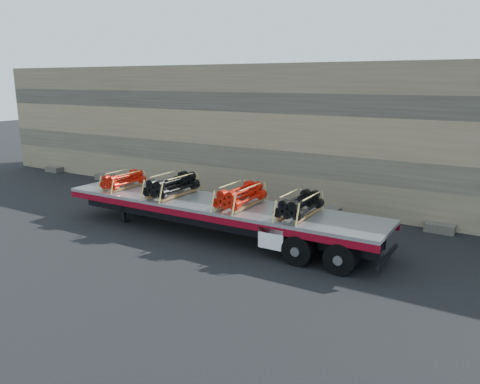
# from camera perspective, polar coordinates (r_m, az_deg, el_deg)

# --- Properties ---
(ground) EXTENTS (120.00, 120.00, 0.00)m
(ground) POSITION_cam_1_polar(r_m,az_deg,el_deg) (19.39, -0.14, -5.17)
(ground) COLOR black
(ground) RESTS_ON ground
(rock_wall) EXTENTS (44.00, 3.00, 7.00)m
(rock_wall) POSITION_cam_1_polar(r_m,az_deg,el_deg) (24.28, 8.06, 6.97)
(rock_wall) COLOR #7A6B54
(rock_wall) RESTS_ON ground
(trailer) EXTENTS (14.04, 2.86, 1.40)m
(trailer) POSITION_cam_1_polar(r_m,az_deg,el_deg) (19.11, -3.05, -3.27)
(trailer) COLOR #B5B8BD
(trailer) RESTS_ON ground
(bundle_front) EXTENTS (0.99, 1.95, 0.69)m
(bundle_front) POSITION_cam_1_polar(r_m,az_deg,el_deg) (22.01, -14.03, 1.40)
(bundle_front) COLOR #B01509
(bundle_front) RESTS_ON trailer
(bundle_midfront) EXTENTS (1.22, 2.39, 0.84)m
(bundle_midfront) POSITION_cam_1_polar(r_m,az_deg,el_deg) (20.11, -8.29, 0.76)
(bundle_midfront) COLOR black
(bundle_midfront) RESTS_ON trailer
(bundle_midrear) EXTENTS (1.16, 2.28, 0.80)m
(bundle_midrear) POSITION_cam_1_polar(r_m,az_deg,el_deg) (18.19, 0.05, -0.52)
(bundle_midrear) COLOR #B01509
(bundle_midrear) RESTS_ON trailer
(bundle_rear) EXTENTS (1.09, 2.14, 0.75)m
(bundle_rear) POSITION_cam_1_polar(r_m,az_deg,el_deg) (17.08, 7.29, -1.65)
(bundle_rear) COLOR black
(bundle_rear) RESTS_ON trailer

